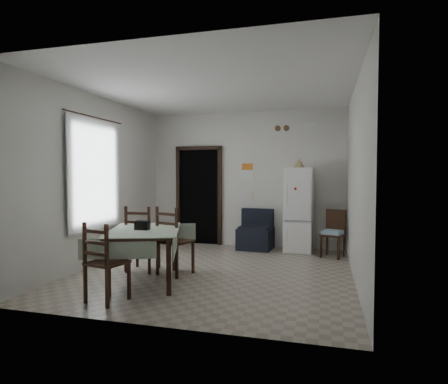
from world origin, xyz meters
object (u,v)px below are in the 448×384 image
at_px(corner_chair, 333,234).
at_px(navy_seat, 255,229).
at_px(dining_chair_near_head, 107,262).
at_px(dining_table, 145,256).
at_px(fridge, 299,210).
at_px(dining_chair_far_right, 175,240).
at_px(dining_chair_far_left, 143,238).

bearing_deg(corner_chair, navy_seat, -173.91).
distance_m(navy_seat, corner_chair, 1.58).
distance_m(corner_chair, dining_chair_near_head, 4.23).
bearing_deg(dining_table, fridge, 34.72).
bearing_deg(dining_chair_far_right, corner_chair, -123.90).
xyz_separation_m(corner_chair, dining_table, (-2.64, -2.38, -0.06)).
height_order(fridge, dining_chair_near_head, fridge).
bearing_deg(corner_chair, dining_chair_far_right, -121.83).
relative_size(corner_chair, dining_chair_far_right, 0.84).
xyz_separation_m(corner_chair, dining_chair_far_left, (-2.97, -1.81, 0.08)).
bearing_deg(dining_chair_far_left, dining_table, 117.42).
bearing_deg(dining_chair_far_right, fridge, -109.51).
relative_size(navy_seat, dining_chair_near_head, 0.84).
bearing_deg(corner_chair, dining_chair_far_left, -128.66).
height_order(navy_seat, dining_chair_far_right, dining_chair_far_right).
distance_m(navy_seat, dining_table, 2.98).
relative_size(fridge, dining_table, 1.15).
xyz_separation_m(dining_chair_far_left, dining_chair_far_right, (0.59, -0.07, 0.00)).
bearing_deg(fridge, navy_seat, -177.84).
bearing_deg(dining_chair_far_left, dining_chair_far_right, 171.08).
distance_m(dining_chair_far_left, dining_chair_near_head, 1.48).
distance_m(fridge, dining_table, 3.43).
bearing_deg(corner_chair, fridge, 169.88).
relative_size(fridge, navy_seat, 2.05).
distance_m(dining_chair_far_left, dining_chair_far_right, 0.59).
xyz_separation_m(navy_seat, dining_chair_near_head, (-1.16, -3.64, 0.08)).
height_order(navy_seat, dining_table, navy_seat).
relative_size(fridge, dining_chair_far_right, 1.59).
bearing_deg(dining_chair_near_head, dining_table, -80.65).
relative_size(fridge, dining_chair_near_head, 1.72).
distance_m(corner_chair, dining_chair_far_left, 3.48).
height_order(navy_seat, dining_chair_far_left, dining_chair_far_left).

